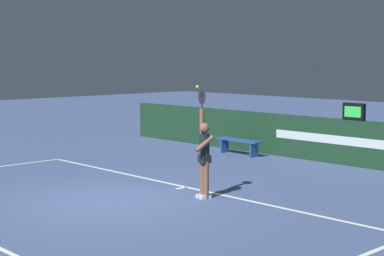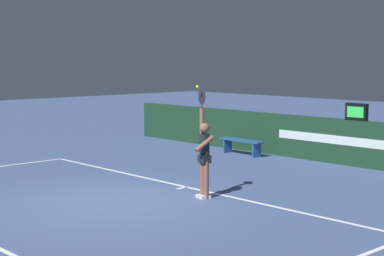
{
  "view_description": "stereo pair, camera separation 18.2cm",
  "coord_description": "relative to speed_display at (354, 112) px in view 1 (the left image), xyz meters",
  "views": [
    {
      "loc": [
        10.18,
        -7.41,
        2.9
      ],
      "look_at": [
        0.84,
        1.47,
        1.46
      ],
      "focal_mm": 58.92,
      "sensor_mm": 36.0,
      "label": 1
    },
    {
      "loc": [
        10.3,
        -7.27,
        2.9
      ],
      "look_at": [
        0.84,
        1.47,
        1.46
      ],
      "focal_mm": 58.92,
      "sensor_mm": 36.0,
      "label": 2
    }
  ],
  "objects": [
    {
      "name": "court_lines",
      "position": [
        -1.02,
        -7.77,
        -1.46
      ],
      "size": [
        10.89,
        5.28,
        0.0
      ],
      "color": "white",
      "rests_on": "ground"
    },
    {
      "name": "back_wall",
      "position": [
        -1.02,
        0.0,
        -0.85
      ],
      "size": [
        15.83,
        0.27,
        1.23
      ],
      "color": "#193A22",
      "rests_on": "ground"
    },
    {
      "name": "tennis_ball",
      "position": [
        -0.01,
        -5.82,
        0.85
      ],
      "size": [
        0.07,
        0.07,
        0.07
      ],
      "color": "#C9DA34"
    },
    {
      "name": "courtside_bench_near",
      "position": [
        -3.4,
        -0.81,
        -1.1
      ],
      "size": [
        1.61,
        0.41,
        0.47
      ],
      "color": "#244B86",
      "rests_on": "ground"
    },
    {
      "name": "speed_display",
      "position": [
        0.0,
        0.0,
        0.0
      ],
      "size": [
        0.64,
        0.13,
        0.46
      ],
      "color": "black",
      "rests_on": "back_wall"
    },
    {
      "name": "tennis_player",
      "position": [
        0.04,
        -5.67,
        -0.52
      ],
      "size": [
        0.45,
        0.45,
        2.3
      ],
      "color": "brown",
      "rests_on": "ground"
    },
    {
      "name": "ground_plane",
      "position": [
        -1.02,
        -7.29,
        -1.46
      ],
      "size": [
        60.0,
        60.0,
        0.0
      ],
      "primitive_type": "plane",
      "color": "#415482"
    }
  ]
}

